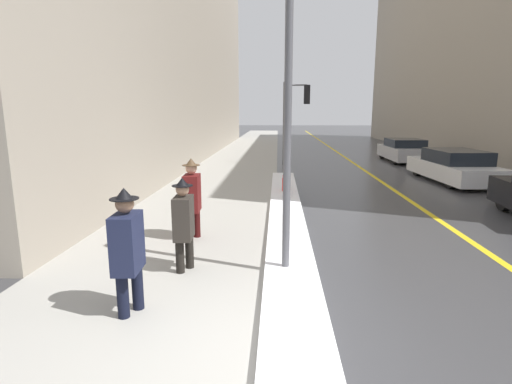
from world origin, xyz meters
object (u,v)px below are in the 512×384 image
(lamp_post, at_px, (288,99))
(pedestrian_in_glasses, at_px, (192,196))
(pedestrian_trailing, at_px, (184,221))
(parked_car_silver, at_px, (404,150))
(fire_hydrant, at_px, (285,184))
(traffic_light_near, at_px, (298,106))
(pedestrian_nearside, at_px, (127,247))
(parked_car_white, at_px, (454,167))

(lamp_post, xyz_separation_m, pedestrian_in_glasses, (-1.89, 1.72, -1.87))
(pedestrian_trailing, relative_size, parked_car_silver, 0.38)
(lamp_post, height_order, pedestrian_trailing, lamp_post)
(lamp_post, bearing_deg, fire_hydrant, 89.04)
(traffic_light_near, distance_m, pedestrian_in_glasses, 12.58)
(lamp_post, height_order, parked_car_silver, lamp_post)
(traffic_light_near, distance_m, pedestrian_nearside, 15.69)
(lamp_post, xyz_separation_m, pedestrian_trailing, (-1.67, 0.03, -1.94))
(pedestrian_in_glasses, bearing_deg, pedestrian_trailing, 4.32)
(pedestrian_nearside, bearing_deg, lamp_post, 122.24)
(parked_car_white, distance_m, parked_car_silver, 6.49)
(traffic_light_near, distance_m, fire_hydrant, 7.91)
(pedestrian_nearside, distance_m, parked_car_silver, 19.25)
(traffic_light_near, bearing_deg, parked_car_silver, 22.41)
(pedestrian_trailing, bearing_deg, pedestrian_in_glasses, -175.68)
(parked_car_white, bearing_deg, lamp_post, 140.96)
(pedestrian_nearside, bearing_deg, traffic_light_near, 166.37)
(pedestrian_trailing, bearing_deg, pedestrian_nearside, -17.36)
(lamp_post, distance_m, fire_hydrant, 6.85)
(lamp_post, xyz_separation_m, parked_car_white, (6.56, 9.23, -2.22))
(traffic_light_near, xyz_separation_m, fire_hydrant, (-0.70, -7.45, -2.59))
(pedestrian_in_glasses, distance_m, parked_car_silver, 16.40)
(pedestrian_nearside, bearing_deg, parked_car_white, 138.09)
(lamp_post, bearing_deg, parked_car_silver, 67.07)
(lamp_post, distance_m, pedestrian_in_glasses, 3.17)
(pedestrian_nearside, relative_size, parked_car_white, 0.36)
(pedestrian_nearside, bearing_deg, pedestrian_in_glasses, 174.11)
(pedestrian_trailing, relative_size, parked_car_white, 0.33)
(parked_car_white, bearing_deg, pedestrian_in_glasses, 128.00)
(lamp_post, relative_size, parked_car_silver, 1.13)
(pedestrian_trailing, xyz_separation_m, fire_hydrant, (1.78, 6.37, -0.52))
(parked_car_silver, bearing_deg, fire_hydrant, 144.63)
(pedestrian_nearside, height_order, parked_car_white, pedestrian_nearside)
(pedestrian_in_glasses, bearing_deg, fire_hydrant, 153.85)
(parked_car_white, xyz_separation_m, fire_hydrant, (-6.45, -2.83, -0.23))
(parked_car_white, height_order, parked_car_silver, parked_car_white)
(pedestrian_nearside, bearing_deg, pedestrian_trailing, 162.64)
(lamp_post, xyz_separation_m, traffic_light_near, (0.81, 13.84, 0.13))
(traffic_light_near, bearing_deg, pedestrian_in_glasses, -97.94)
(lamp_post, relative_size, traffic_light_near, 1.15)
(pedestrian_in_glasses, relative_size, fire_hydrant, 2.42)
(lamp_post, height_order, pedestrian_nearside, lamp_post)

